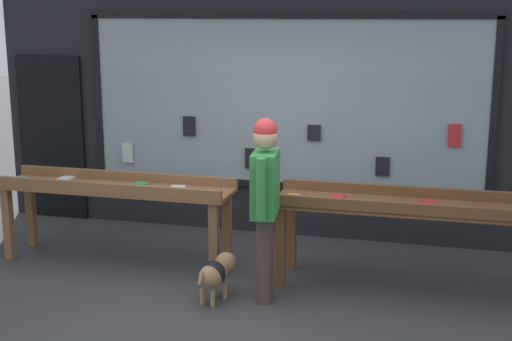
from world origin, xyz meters
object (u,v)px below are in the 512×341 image
at_px(display_table_left, 115,194).
at_px(display_table_right, 406,213).
at_px(person_browsing, 265,195).
at_px(small_dog, 216,272).

xyz_separation_m(display_table_left, display_table_right, (3.05, -0.00, 0.02)).
bearing_deg(display_table_right, display_table_left, 179.98).
bearing_deg(person_browsing, small_dog, 100.66).
relative_size(display_table_left, small_dog, 4.48).
bearing_deg(display_table_left, display_table_right, -0.02).
distance_m(person_browsing, small_dog, 0.87).
bearing_deg(display_table_left, person_browsing, -18.74).
xyz_separation_m(person_browsing, small_dog, (-0.44, -0.14, -0.74)).
relative_size(display_table_right, person_browsing, 1.48).
bearing_deg(small_dog, display_table_right, -51.52).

